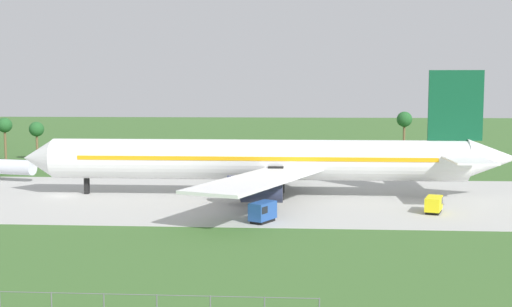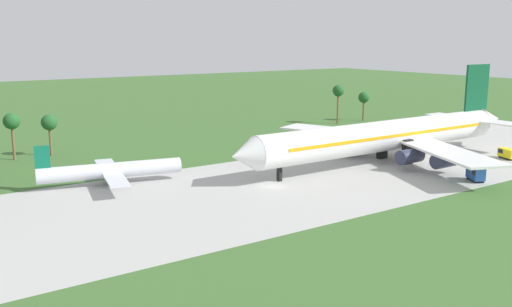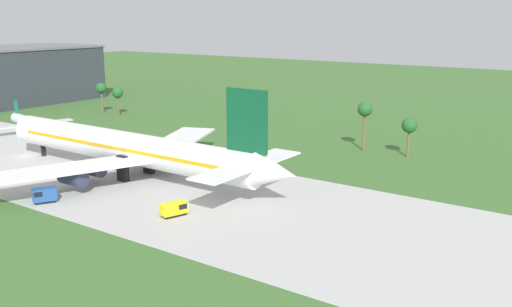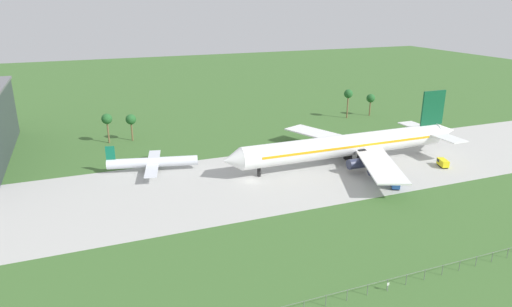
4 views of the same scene
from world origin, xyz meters
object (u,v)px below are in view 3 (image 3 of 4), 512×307
at_px(regional_aircraft, 32,123).
at_px(fuel_truck, 44,195).
at_px(baggage_tug, 175,209).
at_px(jet_airliner, 130,148).
at_px(terminal_building, 11,75).

relative_size(regional_aircraft, fuel_truck, 5.74).
height_order(regional_aircraft, baggage_tug, regional_aircraft).
relative_size(jet_airliner, baggage_tug, 16.58).
bearing_deg(terminal_building, regional_aircraft, -28.04).
bearing_deg(jet_airliner, regional_aircraft, 164.96).
height_order(jet_airliner, fuel_truck, jet_airliner).
height_order(baggage_tug, terminal_building, terminal_building).
bearing_deg(fuel_truck, terminal_building, 149.76).
distance_m(jet_airliner, regional_aircraft, 59.16).
bearing_deg(regional_aircraft, fuel_truck, -32.36).
bearing_deg(baggage_tug, jet_airliner, 152.16).
bearing_deg(terminal_building, jet_airliner, -21.88).
distance_m(jet_airliner, baggage_tug, 27.66).
xyz_separation_m(baggage_tug, fuel_truck, (-23.67, -8.36, 0.21)).
height_order(jet_airliner, regional_aircraft, jet_airliner).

